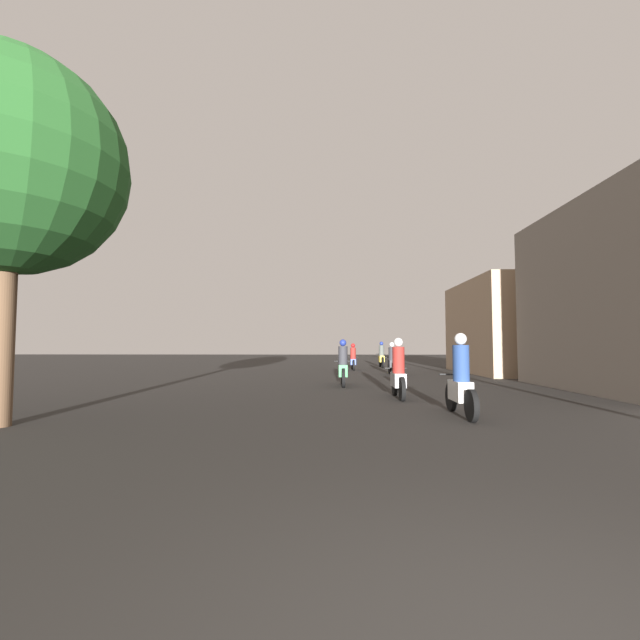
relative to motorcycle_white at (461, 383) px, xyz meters
The scene contains 9 objects.
motorcycle_white is the anchor object (origin of this frame).
motorcycle_silver 2.96m from the motorcycle_white, 105.58° to the left, with size 0.60×1.86×1.60m.
motorcycle_green 6.65m from the motorcycle_white, 109.12° to the left, with size 0.60×1.94×1.61m.
motorcycle_black 11.72m from the motorcycle_white, 88.62° to the left, with size 0.60×2.02×1.54m.
motorcycle_blue 15.72m from the motorcycle_white, 94.94° to the left, with size 0.60×1.92×1.50m.
motorcycle_yellow 18.43m from the motorcycle_white, 88.23° to the left, with size 0.60×2.07×1.62m.
building_right_near 8.51m from the motorcycle_white, 35.07° to the left, with size 4.08×7.09×5.79m.
building_right_far 14.87m from the motorcycle_white, 62.36° to the left, with size 5.36×7.36×4.60m.
street_tree 9.35m from the motorcycle_white, behind, with size 4.00×4.00×6.68m.
Camera 1 is at (-0.92, -1.60, 1.42)m, focal length 24.00 mm.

